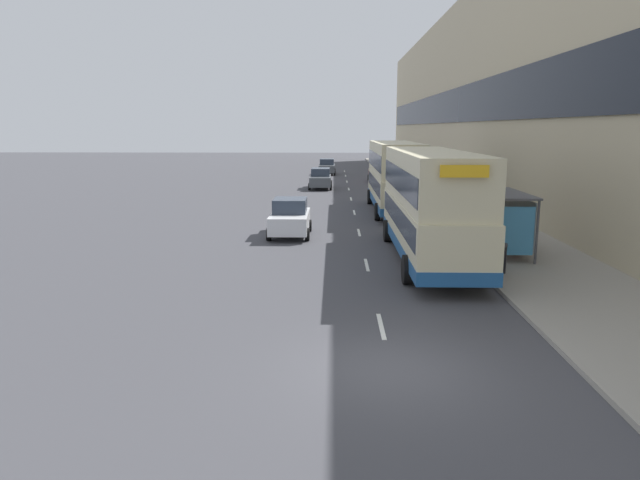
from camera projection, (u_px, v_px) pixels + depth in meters
ground_plane at (391, 369)px, 12.41m from camera, size 220.00×220.00×0.00m
pavement at (422, 187)px, 50.00m from camera, size 5.00×93.00×0.14m
terrace_facade at (473, 96)px, 48.41m from camera, size 3.10×93.00×15.65m
lane_mark_0 at (381, 326)px, 15.11m from camera, size 0.12×2.00×0.01m
lane_mark_1 at (367, 265)px, 21.87m from camera, size 0.12×2.00×0.01m
lane_mark_2 at (359, 232)px, 28.63m from camera, size 0.12×2.00×0.01m
lane_mark_3 at (354, 212)px, 35.39m from camera, size 0.12×2.00×0.01m
lane_mark_4 at (351, 199)px, 42.15m from camera, size 0.12×2.00×0.01m
lane_mark_5 at (349, 189)px, 48.91m from camera, size 0.12×2.00×0.01m
lane_mark_6 at (347, 182)px, 55.68m from camera, size 0.12×2.00×0.01m
lane_mark_7 at (346, 176)px, 62.44m from camera, size 0.12×2.00×0.01m
lane_mark_8 at (344, 171)px, 69.20m from camera, size 0.12×2.00×0.01m
bus_shelter at (510, 212)px, 22.72m from camera, size 1.60×4.20×2.48m
double_decker_bus_near at (430, 203)px, 22.17m from camera, size 2.85×11.33×4.30m
double_decker_bus_ahead at (394, 175)px, 35.27m from camera, size 2.85×11.01×4.30m
car_0 at (379, 173)px, 55.55m from camera, size 1.94×4.17×1.74m
car_1 at (290, 218)px, 27.66m from camera, size 2.00×3.95×1.80m
car_2 at (321, 179)px, 49.22m from camera, size 1.99×4.44×1.75m
car_3 at (327, 167)px, 64.21m from camera, size 1.97×4.58×1.74m
pedestrian_at_shelter at (477, 217)px, 27.20m from camera, size 0.33×0.33×1.65m
pedestrian_1 at (527, 231)px, 23.00m from camera, size 0.37×0.37×1.85m
pedestrian_2 at (527, 225)px, 24.83m from camera, size 0.34×0.34×1.74m
litter_bin at (499, 258)px, 20.06m from camera, size 0.55×0.55×1.05m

